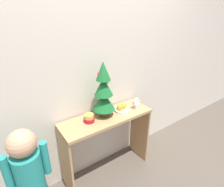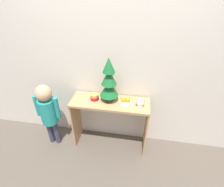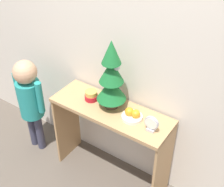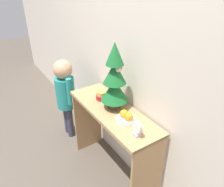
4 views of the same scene
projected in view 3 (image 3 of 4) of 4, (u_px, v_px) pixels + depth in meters
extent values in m
plane|color=brown|center=(100.00, 186.00, 2.75)|extent=(12.00, 12.00, 0.00)
cube|color=beige|center=(127.00, 42.00, 2.27)|extent=(7.00, 0.05, 2.50)
cube|color=tan|center=(111.00, 111.00, 2.43)|extent=(0.99, 0.34, 0.03)
cube|color=tan|center=(67.00, 123.00, 2.86)|extent=(0.02, 0.31, 0.76)
cube|color=tan|center=(162.00, 169.00, 2.42)|extent=(0.02, 0.31, 0.76)
cylinder|color=#4C3828|center=(111.00, 104.00, 2.43)|extent=(0.10, 0.10, 0.05)
cylinder|color=brown|center=(111.00, 99.00, 2.40)|extent=(0.02, 0.02, 0.04)
cone|color=#19662D|center=(111.00, 89.00, 2.35)|extent=(0.23, 0.23, 0.18)
cone|color=#19662D|center=(111.00, 71.00, 2.25)|extent=(0.19, 0.19, 0.18)
cone|color=#19662D|center=(111.00, 52.00, 2.16)|extent=(0.14, 0.14, 0.18)
sphere|color=gold|center=(115.00, 62.00, 2.23)|extent=(0.04, 0.04, 0.04)
sphere|color=gold|center=(116.00, 79.00, 2.35)|extent=(0.05, 0.05, 0.05)
sphere|color=silver|center=(117.00, 68.00, 2.21)|extent=(0.04, 0.04, 0.04)
sphere|color=gold|center=(116.00, 66.00, 2.24)|extent=(0.05, 0.05, 0.05)
sphere|color=red|center=(110.00, 54.00, 2.20)|extent=(0.05, 0.05, 0.05)
cylinder|color=silver|center=(132.00, 117.00, 2.32)|extent=(0.16, 0.16, 0.03)
sphere|color=orange|center=(136.00, 114.00, 2.29)|extent=(0.07, 0.07, 0.07)
sphere|color=orange|center=(129.00, 112.00, 2.31)|extent=(0.07, 0.07, 0.07)
cylinder|color=#AD1923|center=(91.00, 97.00, 2.51)|extent=(0.11, 0.11, 0.04)
cylinder|color=gold|center=(91.00, 93.00, 2.48)|extent=(0.10, 0.10, 0.04)
cube|color=#B2B2B7|center=(151.00, 129.00, 2.22)|extent=(0.06, 0.04, 0.02)
cylinder|color=#B2B2B7|center=(152.00, 123.00, 2.18)|extent=(0.11, 0.02, 0.11)
cylinder|color=white|center=(151.00, 124.00, 2.17)|extent=(0.09, 0.00, 0.09)
cylinder|color=#38384C|center=(33.00, 128.00, 3.07)|extent=(0.08, 0.08, 0.40)
cylinder|color=#38384C|center=(40.00, 132.00, 3.02)|extent=(0.08, 0.08, 0.40)
cylinder|color=teal|center=(30.00, 99.00, 2.82)|extent=(0.21, 0.21, 0.36)
sphere|color=tan|center=(25.00, 72.00, 2.65)|extent=(0.21, 0.21, 0.21)
cylinder|color=teal|center=(18.00, 87.00, 2.84)|extent=(0.06, 0.06, 0.31)
cylinder|color=teal|center=(40.00, 98.00, 2.71)|extent=(0.06, 0.06, 0.31)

